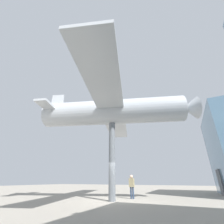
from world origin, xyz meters
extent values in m
plane|color=gray|center=(0.00, 0.00, 0.00)|extent=(80.00, 80.00, 0.00)
cube|color=#51565B|center=(-8.38, 7.73, 1.15)|extent=(1.80, 0.12, 2.30)
cylinder|color=slate|center=(0.00, 0.00, 2.80)|extent=(0.49, 0.49, 5.61)
cylinder|color=#B2B7BC|center=(0.00, 0.00, 6.67)|extent=(5.63, 11.80, 2.12)
cube|color=#B2B7BC|center=(0.00, 0.00, 6.67)|extent=(15.95, 6.99, 0.18)
cube|color=#B2B7BC|center=(1.59, -4.91, 6.83)|extent=(5.20, 2.54, 0.18)
cube|color=#B2B7BC|center=(1.59, -4.91, 7.79)|extent=(0.51, 1.10, 1.82)
cone|color=#B2B7BC|center=(-1.97, 6.09, 6.67)|extent=(2.05, 1.58, 1.80)
sphere|color=black|center=(-2.20, 6.77, 6.67)|extent=(0.44, 0.44, 0.44)
cylinder|color=#2D3D56|center=(-2.04, 0.87, 0.41)|extent=(0.14, 0.14, 0.82)
cylinder|color=#2D3D56|center=(-2.05, 0.69, 0.41)|extent=(0.14, 0.14, 0.82)
cube|color=#998C66|center=(-2.05, 0.78, 1.14)|extent=(0.23, 0.41, 0.63)
sphere|color=beige|center=(-2.05, 0.78, 1.59)|extent=(0.26, 0.26, 0.26)
camera|label=1|loc=(10.62, 4.96, 1.30)|focal=24.00mm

